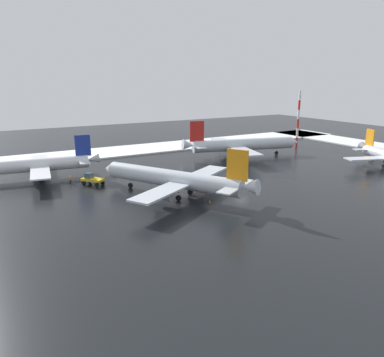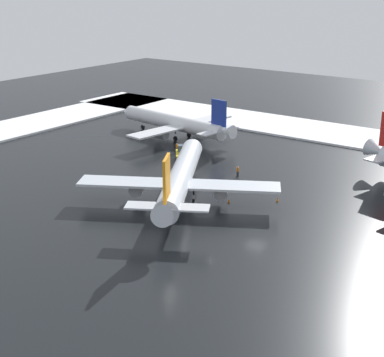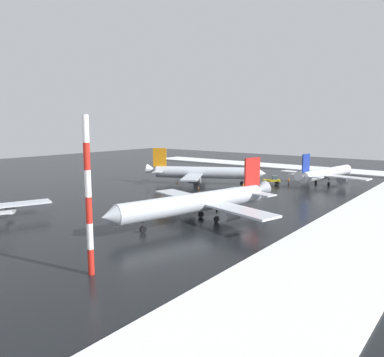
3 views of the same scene
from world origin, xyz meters
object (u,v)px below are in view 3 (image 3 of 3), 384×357
object	(u,v)px
ground_crew_near_tug	(289,181)
ground_crew_mid_apron	(243,186)
traffic_cone_wingtip_side	(177,183)
airplane_parked_portside	(199,202)
pushback_tug	(272,180)
traffic_cone_mid_line	(198,187)
traffic_cone_near_nose	(200,192)
airplane_far_rear	(326,173)
airplane_distant_tail	(203,172)
antenna_mast	(88,197)

from	to	relation	value
ground_crew_near_tug	ground_crew_mid_apron	bearing A→B (deg)	53.62
ground_crew_near_tug	traffic_cone_wingtip_side	size ratio (longest dim) A/B	3.11
airplane_parked_portside	ground_crew_near_tug	xyz separation A→B (m)	(48.14, 4.75, -2.47)
pushback_tug	ground_crew_near_tug	bearing A→B (deg)	10.28
ground_crew_mid_apron	traffic_cone_mid_line	world-z (taller)	ground_crew_mid_apron
pushback_tug	traffic_cone_near_nose	distance (m)	24.31
pushback_tug	ground_crew_mid_apron	size ratio (longest dim) A/B	2.91
ground_crew_mid_apron	traffic_cone_wingtip_side	bearing A→B (deg)	2.55
traffic_cone_near_nose	airplane_parked_portside	bearing A→B (deg)	-143.24
ground_crew_near_tug	traffic_cone_near_nose	xyz separation A→B (m)	(-26.62, 11.33, -0.70)
airplane_far_rear	pushback_tug	distance (m)	15.32
airplane_far_rear	pushback_tug	world-z (taller)	airplane_far_rear
airplane_distant_tail	ground_crew_mid_apron	distance (m)	13.80
airplane_distant_tail	airplane_far_rear	distance (m)	34.44
airplane_parked_portside	ground_crew_mid_apron	size ratio (longest dim) A/B	20.25
airplane_distant_tail	antenna_mast	size ratio (longest dim) A/B	1.73
ground_crew_mid_apron	ground_crew_near_tug	size ratio (longest dim) A/B	1.00
ground_crew_near_tug	traffic_cone_mid_line	distance (m)	26.52
airplane_distant_tail	airplane_far_rear	xyz separation A→B (m)	(21.57, -26.84, -0.31)
airplane_distant_tail	traffic_cone_near_nose	size ratio (longest dim) A/B	55.79
traffic_cone_near_nose	traffic_cone_wingtip_side	distance (m)	16.03
airplane_far_rear	traffic_cone_wingtip_side	xyz separation A→B (m)	(-25.14, 33.29, -2.73)
airplane_far_rear	traffic_cone_wingtip_side	bearing A→B (deg)	134.90
airplane_parked_portside	pushback_tug	size ratio (longest dim) A/B	6.96
ground_crew_near_tug	pushback_tug	bearing A→B (deg)	30.11
airplane_distant_tail	antenna_mast	xyz separation A→B (m)	(-58.88, -27.81, 5.57)
airplane_parked_portside	traffic_cone_near_nose	xyz separation A→B (m)	(21.52, 16.08, -3.17)
pushback_tug	ground_crew_mid_apron	xyz separation A→B (m)	(-12.49, 1.97, -0.31)
ground_crew_mid_apron	traffic_cone_wingtip_side	world-z (taller)	ground_crew_mid_apron
pushback_tug	traffic_cone_mid_line	xyz separation A→B (m)	(-17.62, 12.48, -1.01)
airplane_distant_tail	traffic_cone_mid_line	xyz separation A→B (m)	(-6.22, -3.04, -3.04)
antenna_mast	airplane_distant_tail	bearing A→B (deg)	25.29
airplane_parked_portside	antenna_mast	world-z (taller)	antenna_mast
ground_crew_mid_apron	traffic_cone_mid_line	bearing A→B (deg)	21.50
ground_crew_near_tug	traffic_cone_wingtip_side	world-z (taller)	ground_crew_near_tug
antenna_mast	traffic_cone_near_nose	bearing A→B (deg)	23.25
traffic_cone_mid_line	traffic_cone_wingtip_side	world-z (taller)	same
ground_crew_mid_apron	pushback_tug	bearing A→B (deg)	-103.48
airplane_distant_tail	airplane_far_rear	world-z (taller)	airplane_distant_tail
airplane_far_rear	traffic_cone_wingtip_side	size ratio (longest dim) A/B	55.63
airplane_distant_tail	ground_crew_near_tug	size ratio (longest dim) A/B	17.94
airplane_distant_tail	traffic_cone_near_nose	world-z (taller)	airplane_distant_tail
pushback_tug	antenna_mast	size ratio (longest dim) A/B	0.28
airplane_parked_portside	airplane_distant_tail	bearing A→B (deg)	-130.02
ground_crew_mid_apron	airplane_parked_portside	bearing A→B (deg)	102.85
ground_crew_near_tug	traffic_cone_near_nose	distance (m)	28.94
antenna_mast	traffic_cone_near_nose	distance (m)	52.26
antenna_mast	traffic_cone_wingtip_side	world-z (taller)	antenna_mast
antenna_mast	ground_crew_near_tug	bearing A→B (deg)	6.95
traffic_cone_near_nose	traffic_cone_wingtip_side	size ratio (longest dim) A/B	1.00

